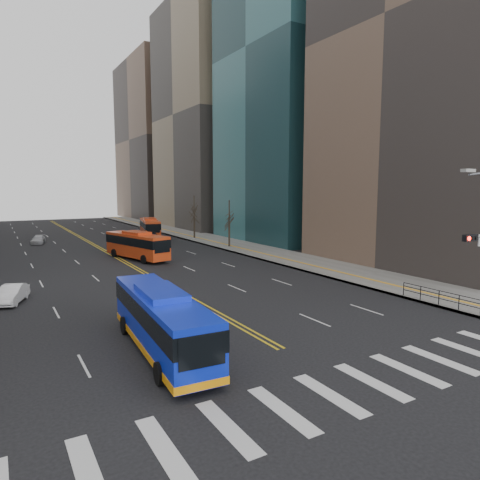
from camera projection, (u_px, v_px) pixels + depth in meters
name	position (u px, v px, depth m)	size (l,w,h in m)	color
ground	(351.00, 388.00, 17.94)	(220.00, 220.00, 0.00)	black
sidewalk_right	(222.00, 242.00, 65.29)	(7.00, 130.00, 0.15)	slate
crosswalk	(351.00, 388.00, 17.94)	(26.70, 4.00, 0.01)	silver
centerline	(90.00, 243.00, 65.19)	(0.55, 100.00, 0.01)	gold
office_towers	(70.00, 97.00, 73.94)	(83.00, 134.00, 58.00)	gray
pedestrian_railing	(439.00, 295.00, 30.10)	(0.06, 6.06, 1.02)	black
street_trees	(55.00, 222.00, 43.46)	(35.20, 47.20, 7.60)	#2C221B
blue_bus	(162.00, 319.00, 21.72)	(3.10, 11.30, 3.28)	#0E27D5
red_bus_near	(137.00, 244.00, 49.98)	(4.94, 10.53, 3.28)	red
red_bus_far	(150.00, 227.00, 71.54)	(4.56, 10.71, 3.33)	red
car_white	(12.00, 294.00, 31.07)	(1.39, 3.98, 1.31)	white
car_dark_mid	(152.00, 237.00, 65.57)	(1.83, 4.55, 1.55)	black
car_silver	(38.00, 240.00, 63.98)	(1.69, 4.16, 1.21)	#A6A6AB
car_dark_far	(144.00, 231.00, 77.06)	(2.01, 4.36, 1.21)	black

